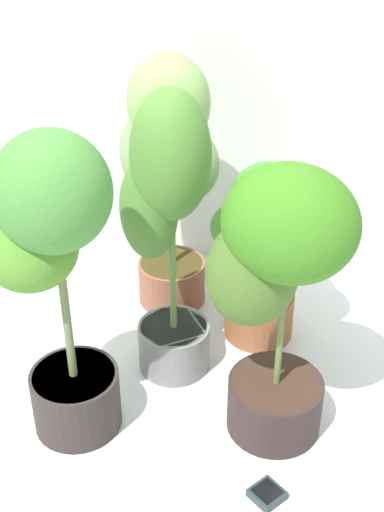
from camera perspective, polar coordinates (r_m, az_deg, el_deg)
ground_plane at (r=2.21m, az=-1.27°, el=-11.72°), size 8.00×8.00×0.00m
mylar_back_wall at (r=2.50m, az=-1.48°, el=19.97°), size 3.20×0.01×2.00m
potted_plant_center at (r=2.02m, az=-2.14°, el=3.01°), size 0.33×0.28×0.94m
potted_plant_back_center at (r=2.34m, az=-1.96°, el=7.80°), size 0.40×0.38×0.93m
potted_plant_front_left at (r=1.83m, az=-11.35°, el=-0.61°), size 0.36×0.30×0.93m
potted_plant_front_right at (r=1.82m, az=6.92°, el=-1.90°), size 0.47×0.46×0.84m
potted_plant_back_right at (r=2.26m, az=6.16°, el=0.95°), size 0.46×0.36×0.64m
hygrometer_box at (r=1.96m, az=6.17°, el=-18.83°), size 0.11×0.11×0.03m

